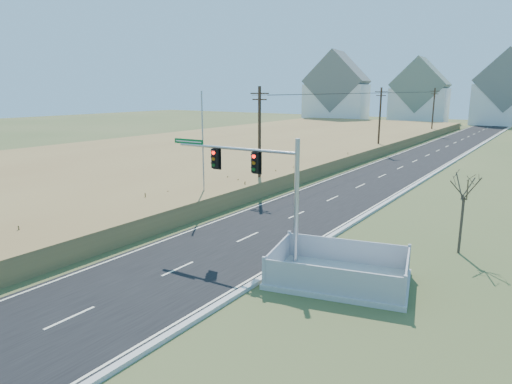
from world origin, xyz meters
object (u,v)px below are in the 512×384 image
fence_enclosure (339,276)px  bare_tree (465,185)px  traffic_signal_mast (265,184)px  open_sign (278,270)px  flagpole (203,162)px

fence_enclosure → bare_tree: bare_tree is taller
traffic_signal_mast → fence_enclosure: 5.87m
fence_enclosure → bare_tree: size_ratio=1.50×
traffic_signal_mast → open_sign: traffic_signal_mast is taller
open_sign → flagpole: flagpole is taller
traffic_signal_mast → open_sign: 4.43m
bare_tree → flagpole: bearing=-179.5°
traffic_signal_mast → bare_tree: size_ratio=1.72×
open_sign → bare_tree: 11.04m
fence_enclosure → flagpole: size_ratio=0.82×
traffic_signal_mast → open_sign: (1.83, -1.58, -3.71)m
fence_enclosure → open_sign: fence_enclosure is taller
traffic_signal_mast → flagpole: (-9.67, 6.47, -0.58)m
fence_enclosure → flagpole: bearing=139.8°
traffic_signal_mast → fence_enclosure: (4.48, -0.57, -3.75)m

